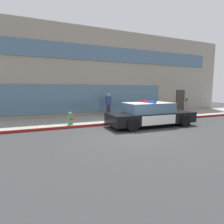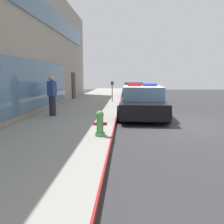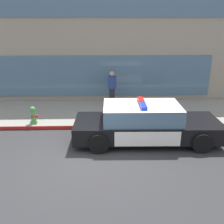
{
  "view_description": "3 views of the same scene",
  "coord_description": "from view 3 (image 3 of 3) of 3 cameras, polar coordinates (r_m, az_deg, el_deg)",
  "views": [
    {
      "loc": [
        -4.27,
        -7.58,
        2.13
      ],
      "look_at": [
        0.17,
        2.77,
        0.74
      ],
      "focal_mm": 29.15,
      "sensor_mm": 36.0,
      "label": 1
    },
    {
      "loc": [
        -8.83,
        2.0,
        1.82
      ],
      "look_at": [
        -0.83,
        2.48,
        0.59
      ],
      "focal_mm": 37.49,
      "sensor_mm": 36.0,
      "label": 2
    },
    {
      "loc": [
        0.49,
        -7.26,
        4.15
      ],
      "look_at": [
        0.78,
        1.71,
        0.97
      ],
      "focal_mm": 41.13,
      "sensor_mm": 36.0,
      "label": 3
    }
  ],
  "objects": [
    {
      "name": "sidewalk",
      "position": [
        12.15,
        -4.05,
        -0.11
      ],
      "size": [
        48.0,
        3.54,
        0.15
      ],
      "primitive_type": "cube",
      "color": "gray",
      "rests_on": "ground"
    },
    {
      "name": "police_cruiser",
      "position": [
        9.32,
        7.4,
        -2.49
      ],
      "size": [
        5.22,
        2.17,
        1.49
      ],
      "rotation": [
        0.0,
        0.0,
        -0.02
      ],
      "color": "black",
      "rests_on": "ground"
    },
    {
      "name": "pedestrian_on_sidewalk",
      "position": [
        12.79,
        -0.02,
        5.33
      ],
      "size": [
        0.43,
        0.3,
        1.71
      ],
      "rotation": [
        0.0,
        0.0,
        4.6
      ],
      "color": "#23232D",
      "rests_on": "sidewalk"
    },
    {
      "name": "ground",
      "position": [
        8.38,
        -5.03,
        -10.24
      ],
      "size": [
        48.0,
        48.0,
        0.0
      ],
      "primitive_type": "plane",
      "color": "#303033"
    },
    {
      "name": "fire_hydrant",
      "position": [
        11.02,
        -17.1,
        -0.69
      ],
      "size": [
        0.34,
        0.39,
        0.73
      ],
      "color": "#4C994C",
      "rests_on": "sidewalk"
    },
    {
      "name": "curb_red_paint",
      "position": [
        10.49,
        -4.39,
        -3.39
      ],
      "size": [
        28.8,
        0.04,
        0.14
      ],
      "primitive_type": "cube",
      "color": "maroon",
      "rests_on": "ground"
    },
    {
      "name": "storefront_building",
      "position": [
        17.9,
        3.5,
        17.08
      ],
      "size": [
        22.01,
        9.2,
        6.8
      ],
      "color": "gray",
      "rests_on": "ground"
    }
  ]
}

